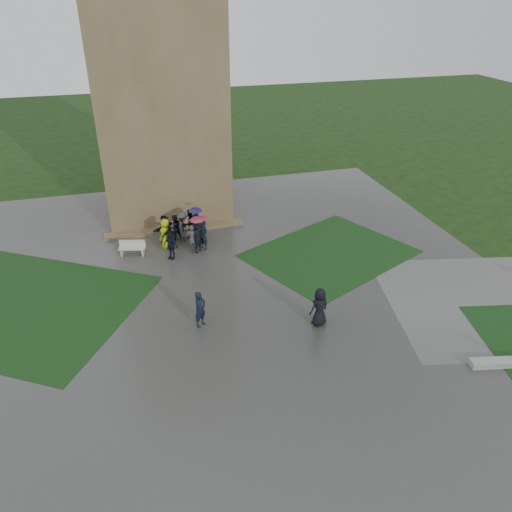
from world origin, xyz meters
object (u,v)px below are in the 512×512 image
object	(u,v)px
bench	(132,248)
pedestrian_mid	(200,309)
pedestrian_near	(319,307)
tower	(156,76)

from	to	relation	value
bench	pedestrian_mid	size ratio (longest dim) A/B	0.88
pedestrian_mid	pedestrian_near	distance (m)	5.57
tower	bench	xyz separation A→B (m)	(-2.86, -6.97, -8.52)
tower	bench	bearing A→B (deg)	-112.31
pedestrian_mid	bench	bearing A→B (deg)	69.89
tower	pedestrian_near	size ratio (longest dim) A/B	9.28
tower	pedestrian_near	world-z (taller)	tower
tower	pedestrian_mid	world-z (taller)	tower
tower	pedestrian_mid	distance (m)	17.02
bench	pedestrian_mid	world-z (taller)	pedestrian_mid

